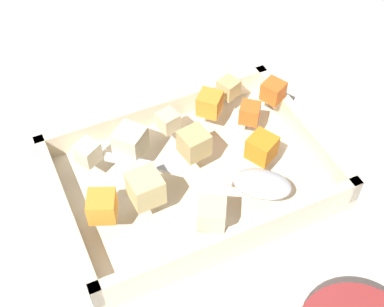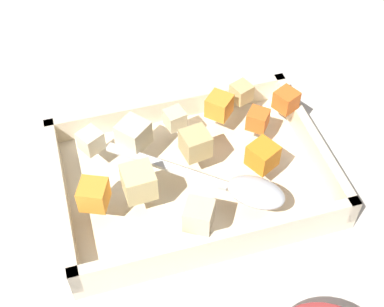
# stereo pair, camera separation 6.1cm
# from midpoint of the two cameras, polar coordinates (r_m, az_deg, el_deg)

# --- Properties ---
(ground_plane) EXTENTS (4.00, 4.00, 0.00)m
(ground_plane) POSITION_cam_midpoint_polar(r_m,az_deg,el_deg) (0.66, 2.99, -2.74)
(ground_plane) COLOR beige
(baking_dish) EXTENTS (0.32, 0.23, 0.05)m
(baking_dish) POSITION_cam_midpoint_polar(r_m,az_deg,el_deg) (0.64, 2.71, -2.70)
(baking_dish) COLOR beige
(baking_dish) RESTS_ON ground_plane
(carrot_chunk_heap_side) EXTENTS (0.04, 0.04, 0.03)m
(carrot_chunk_heap_side) POSITION_cam_midpoint_polar(r_m,az_deg,el_deg) (0.66, 5.58, 4.98)
(carrot_chunk_heap_side) COLOR orange
(carrot_chunk_heap_side) RESTS_ON baking_dish
(carrot_chunk_mid_right) EXTENTS (0.03, 0.03, 0.03)m
(carrot_chunk_mid_right) POSITION_cam_midpoint_polar(r_m,az_deg,el_deg) (0.68, 12.60, 5.47)
(carrot_chunk_mid_right) COLOR orange
(carrot_chunk_mid_right) RESTS_ON baking_dish
(carrot_chunk_corner_nw) EXTENTS (0.04, 0.04, 0.03)m
(carrot_chunk_corner_nw) POSITION_cam_midpoint_polar(r_m,az_deg,el_deg) (0.61, 10.43, -0.38)
(carrot_chunk_corner_nw) COLOR orange
(carrot_chunk_corner_nw) RESTS_ON baking_dish
(carrot_chunk_heap_top) EXTENTS (0.03, 0.03, 0.02)m
(carrot_chunk_heap_top) POSITION_cam_midpoint_polar(r_m,az_deg,el_deg) (0.65, 9.74, 3.47)
(carrot_chunk_heap_top) COLOR orange
(carrot_chunk_heap_top) RESTS_ON baking_dish
(carrot_chunk_far_left) EXTENTS (0.04, 0.04, 0.03)m
(carrot_chunk_far_left) POSITION_cam_midpoint_polar(r_m,az_deg,el_deg) (0.57, -7.52, -4.58)
(carrot_chunk_far_left) COLOR orange
(carrot_chunk_far_left) RESTS_ON baking_dish
(potato_chunk_corner_sw) EXTENTS (0.03, 0.03, 0.02)m
(potato_chunk_corner_sw) POSITION_cam_midpoint_polar(r_m,az_deg,el_deg) (0.69, 7.88, 6.38)
(potato_chunk_corner_sw) COLOR tan
(potato_chunk_corner_sw) RESTS_ON baking_dish
(potato_chunk_back_center) EXTENTS (0.04, 0.04, 0.03)m
(potato_chunk_back_center) POSITION_cam_midpoint_polar(r_m,az_deg,el_deg) (0.57, -2.72, -3.24)
(potato_chunk_back_center) COLOR #E0CC89
(potato_chunk_back_center) RESTS_ON baking_dish
(potato_chunk_far_right) EXTENTS (0.03, 0.03, 0.02)m
(potato_chunk_far_right) POSITION_cam_midpoint_polar(r_m,az_deg,el_deg) (0.65, 0.85, 3.61)
(potato_chunk_far_right) COLOR beige
(potato_chunk_far_right) RESTS_ON baking_dish
(potato_chunk_near_left) EXTENTS (0.03, 0.03, 0.03)m
(potato_chunk_near_left) POSITION_cam_midpoint_polar(r_m,az_deg,el_deg) (0.61, 3.65, 0.84)
(potato_chunk_near_left) COLOR tan
(potato_chunk_near_left) RESTS_ON baking_dish
(potato_chunk_front_center) EXTENTS (0.04, 0.04, 0.03)m
(potato_chunk_front_center) POSITION_cam_midpoint_polar(r_m,az_deg,el_deg) (0.55, 3.92, -6.85)
(potato_chunk_front_center) COLOR beige
(potato_chunk_front_center) RESTS_ON baking_dish
(parsnip_chunk_rim_edge) EXTENTS (0.05, 0.05, 0.03)m
(parsnip_chunk_rim_edge) POSITION_cam_midpoint_polar(r_m,az_deg,el_deg) (0.62, -3.52, 1.91)
(parsnip_chunk_rim_edge) COLOR beige
(parsnip_chunk_rim_edge) RESTS_ON baking_dish
(parsnip_chunk_corner_se) EXTENTS (0.03, 0.03, 0.02)m
(parsnip_chunk_corner_se) POSITION_cam_midpoint_polar(r_m,az_deg,el_deg) (0.63, -8.10, 1.22)
(parsnip_chunk_corner_se) COLOR beige
(parsnip_chunk_corner_se) RESTS_ON baking_dish
(serving_spoon) EXTENTS (0.18, 0.16, 0.02)m
(serving_spoon) POSITION_cam_midpoint_polar(r_m,az_deg,el_deg) (0.58, 8.58, -3.93)
(serving_spoon) COLOR silver
(serving_spoon) RESTS_ON baking_dish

